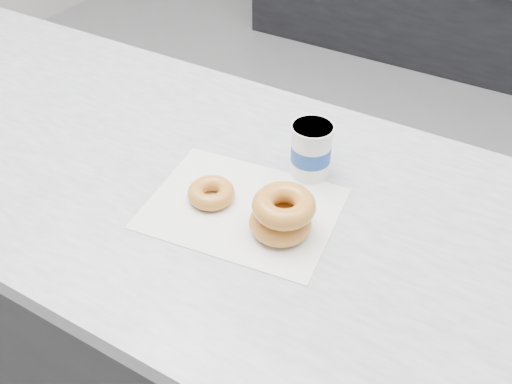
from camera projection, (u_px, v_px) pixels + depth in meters
ground at (288, 272)px, 2.12m from camera, size 5.00×5.00×0.00m
counter at (183, 306)px, 1.43m from camera, size 3.06×0.76×0.90m
wax_paper at (242, 208)px, 1.04m from camera, size 0.37×0.30×0.00m
donut_single at (211, 193)px, 1.05m from camera, size 0.09×0.09×0.03m
donut_stack at (282, 214)px, 0.97m from camera, size 0.16×0.16×0.08m
coffee_cup at (311, 150)px, 1.09m from camera, size 0.10×0.10×0.11m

